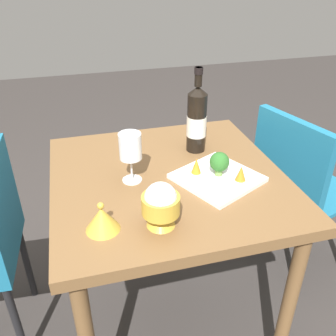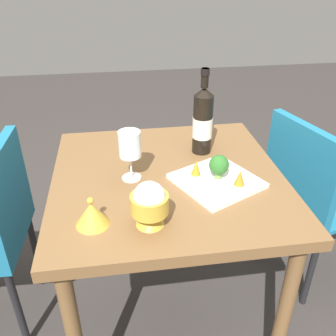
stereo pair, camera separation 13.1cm
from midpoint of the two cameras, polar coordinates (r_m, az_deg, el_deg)
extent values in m
plane|color=#383330|center=(1.84, 2.19, -21.77)|extent=(8.00, 8.00, 0.00)
cube|color=brown|center=(1.33, 2.81, -1.94)|extent=(0.81, 0.81, 0.04)
cylinder|color=brown|center=(1.45, 19.88, -21.09)|extent=(0.05, 0.05, 0.72)
cylinder|color=brown|center=(1.82, -10.51, -7.04)|extent=(0.05, 0.05, 0.72)
cylinder|color=brown|center=(1.90, 10.88, -5.16)|extent=(0.05, 0.05, 0.72)
cube|color=teal|center=(1.51, -21.09, -4.04)|extent=(0.06, 0.40, 0.40)
cylinder|color=black|center=(1.67, -19.86, -19.85)|extent=(0.03, 0.03, 0.43)
cylinder|color=black|center=(1.90, -17.81, -12.00)|extent=(0.03, 0.03, 0.43)
cube|color=teal|center=(1.92, 24.41, -4.48)|extent=(0.50, 0.50, 0.02)
cube|color=teal|center=(1.69, 21.78, -0.26)|extent=(0.15, 0.39, 0.40)
cylinder|color=black|center=(2.24, 23.06, -5.85)|extent=(0.03, 0.03, 0.43)
cylinder|color=black|center=(2.03, 16.33, -8.53)|extent=(0.03, 0.03, 0.43)
cylinder|color=black|center=(1.86, 23.07, -14.24)|extent=(0.03, 0.03, 0.43)
cylinder|color=black|center=(1.44, 7.93, 6.58)|extent=(0.08, 0.08, 0.23)
cone|color=black|center=(1.39, 8.32, 11.49)|extent=(0.08, 0.08, 0.03)
cylinder|color=black|center=(1.38, 8.47, 13.46)|extent=(0.03, 0.03, 0.07)
cylinder|color=black|center=(1.37, 8.55, 14.37)|extent=(0.03, 0.03, 0.02)
cylinder|color=silver|center=(1.45, 7.90, 6.16)|extent=(0.08, 0.08, 0.08)
cylinder|color=white|center=(1.30, -2.77, -1.54)|extent=(0.07, 0.07, 0.00)
cylinder|color=white|center=(1.28, -2.81, 0.14)|extent=(0.01, 0.01, 0.08)
cylinder|color=white|center=(1.24, -2.92, 3.63)|extent=(0.08, 0.08, 0.09)
cone|color=gold|center=(1.08, 0.68, -7.77)|extent=(0.08, 0.08, 0.04)
cylinder|color=gold|center=(1.05, 0.70, -5.64)|extent=(0.11, 0.11, 0.05)
sphere|color=white|center=(1.04, 0.71, -4.64)|extent=(0.09, 0.09, 0.09)
cone|color=gold|center=(1.09, -8.24, -7.08)|extent=(0.10, 0.10, 0.07)
sphere|color=gold|center=(1.06, -8.42, -5.13)|extent=(0.02, 0.02, 0.02)
cube|color=white|center=(1.29, 10.36, -2.04)|extent=(0.33, 0.33, 0.02)
cylinder|color=#729E4C|center=(1.29, 10.61, -1.04)|extent=(0.03, 0.03, 0.03)
sphere|color=#2D6B28|center=(1.27, 10.77, 0.41)|extent=(0.07, 0.07, 0.07)
cone|color=orange|center=(1.29, 7.23, 0.00)|extent=(0.03, 0.03, 0.06)
cone|color=orange|center=(1.26, 13.92, -1.54)|extent=(0.04, 0.04, 0.05)
camera|label=1|loc=(0.07, -87.14, 1.69)|focal=39.71mm
camera|label=2|loc=(0.07, 92.86, -1.69)|focal=39.71mm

